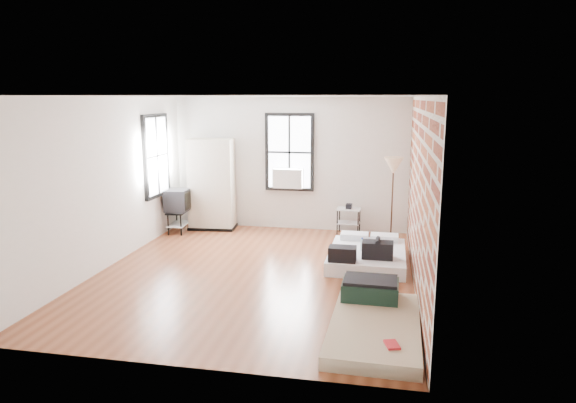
% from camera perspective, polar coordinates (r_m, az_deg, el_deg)
% --- Properties ---
extents(ground, '(6.00, 6.00, 0.00)m').
position_cam_1_polar(ground, '(8.37, -3.65, -7.94)').
color(ground, brown).
rests_on(ground, ground).
extents(room_shell, '(5.02, 6.02, 2.80)m').
position_cam_1_polar(room_shell, '(8.26, -1.62, 4.22)').
color(room_shell, silver).
rests_on(room_shell, ground).
extents(mattress_main, '(1.29, 1.73, 0.55)m').
position_cam_1_polar(mattress_main, '(8.89, 8.76, -5.86)').
color(mattress_main, white).
rests_on(mattress_main, ground).
extents(mattress_bare, '(1.10, 2.02, 0.43)m').
position_cam_1_polar(mattress_bare, '(6.54, 9.50, -12.61)').
color(mattress_bare, tan).
rests_on(mattress_bare, ground).
extents(wardrobe, '(1.02, 0.64, 1.93)m').
position_cam_1_polar(wardrobe, '(11.06, -8.47, 1.89)').
color(wardrobe, black).
rests_on(wardrobe, ground).
extents(side_table, '(0.50, 0.41, 0.64)m').
position_cam_1_polar(side_table, '(10.65, 6.77, -1.38)').
color(side_table, black).
rests_on(side_table, ground).
extents(floor_lamp, '(0.36, 0.36, 1.67)m').
position_cam_1_polar(floor_lamp, '(9.93, 11.63, 3.44)').
color(floor_lamp, black).
rests_on(floor_lamp, ground).
extents(tv_stand, '(0.49, 0.67, 0.91)m').
position_cam_1_polar(tv_stand, '(10.91, -12.11, -0.04)').
color(tv_stand, black).
rests_on(tv_stand, ground).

